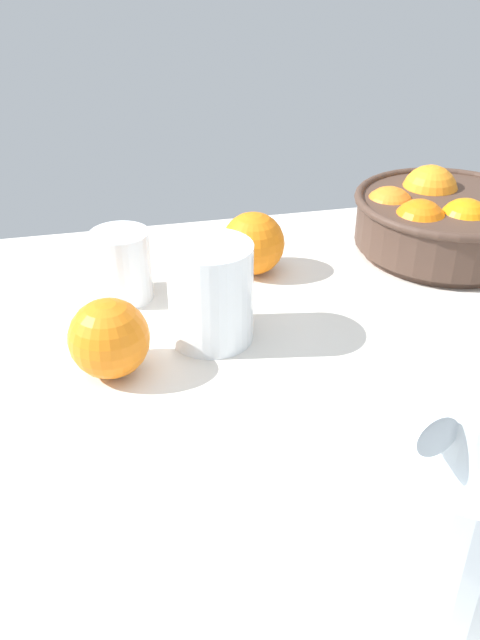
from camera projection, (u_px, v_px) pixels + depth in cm
name	position (u px, v px, depth cm)	size (l,w,h in cm)	color
ground_plane	(262.00, 382.00, 73.20)	(130.74, 83.59, 3.00)	silver
fruit_bowl	(442.00, 220.00, 95.62)	(26.51, 26.51, 10.84)	#473328
juice_pitcher	(467.00, 521.00, 45.75)	(17.35, 12.41, 18.70)	white
juice_glass	(211.00, 299.00, 75.63)	(9.68, 9.68, 11.70)	white
second_glass	(122.00, 269.00, 84.29)	(7.38, 7.38, 8.99)	white
loose_orange_1	(253.00, 243.00, 90.19)	(8.49, 8.49, 8.49)	orange
loose_orange_3	(109.00, 338.00, 70.04)	(8.58, 8.58, 8.58)	orange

